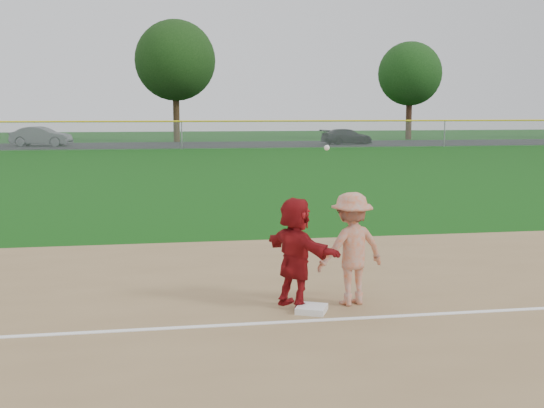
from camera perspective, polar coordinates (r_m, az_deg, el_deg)
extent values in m
plane|color=#0F450D|center=(10.04, 1.46, -8.54)|extent=(160.00, 160.00, 0.00)
cube|color=white|center=(9.28, 2.43, -9.77)|extent=(60.00, 0.10, 0.01)
cube|color=black|center=(55.55, -7.78, 4.92)|extent=(120.00, 10.00, 0.01)
cube|color=white|center=(9.69, 3.33, -8.76)|extent=(0.53, 0.53, 0.09)
imported|color=maroon|center=(9.75, 1.99, -4.08)|extent=(1.12, 1.53, 1.60)
imported|color=#55585C|center=(56.13, -18.75, 5.38)|extent=(4.79, 2.42, 1.51)
imported|color=black|center=(56.43, 6.28, 5.63)|extent=(4.56, 2.50, 1.25)
imported|color=#A5A5A8|center=(9.97, 6.66, -3.73)|extent=(1.19, 0.88, 1.64)
sphere|color=white|center=(9.76, 4.61, 4.72)|extent=(0.08, 0.08, 0.08)
plane|color=#999EA0|center=(49.51, -7.56, 5.72)|extent=(110.00, 0.00, 110.00)
cylinder|color=yellow|center=(49.49, -7.59, 6.88)|extent=(110.00, 0.12, 0.12)
cylinder|color=gray|center=(49.51, -7.56, 5.72)|extent=(0.08, 0.08, 2.00)
cylinder|color=gray|center=(54.10, 14.23, 5.73)|extent=(0.08, 0.08, 2.00)
cylinder|color=#312212|center=(60.98, -8.00, 7.10)|extent=(0.56, 0.56, 4.10)
sphere|color=black|center=(61.12, -8.09, 11.82)|extent=(7.00, 7.00, 7.00)
cylinder|color=#331C12|center=(66.67, 11.37, 6.89)|extent=(0.56, 0.56, 3.64)
sphere|color=#133710|center=(66.75, 11.47, 10.64)|extent=(6.00, 6.00, 6.00)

